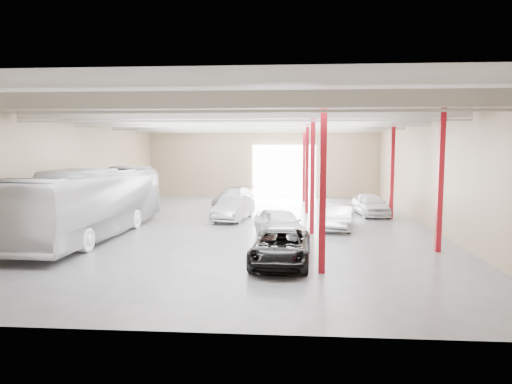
# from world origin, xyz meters

# --- Properties ---
(depot_shell) EXTENTS (22.12, 32.12, 7.06)m
(depot_shell) POSITION_xyz_m (0.13, 0.48, 4.98)
(depot_shell) COLOR #4E4E54
(depot_shell) RESTS_ON ground
(coach_bus) EXTENTS (3.64, 13.50, 3.73)m
(coach_bus) POSITION_xyz_m (-8.19, -3.75, 1.87)
(coach_bus) COLOR silver
(coach_bus) RESTS_ON ground
(black_sedan) EXTENTS (2.69, 5.33, 1.44)m
(black_sedan) POSITION_xyz_m (2.17, -8.75, 0.72)
(black_sedan) COLOR black
(black_sedan) RESTS_ON ground
(car_row_a) EXTENTS (3.42, 5.17, 1.64)m
(car_row_a) POSITION_xyz_m (2.03, -3.55, 0.82)
(car_row_a) COLOR silver
(car_row_a) RESTS_ON ground
(car_row_b) EXTENTS (2.56, 5.19, 1.64)m
(car_row_b) POSITION_xyz_m (-1.21, 2.45, 0.82)
(car_row_b) COLOR #B9B9BE
(car_row_b) RESTS_ON ground
(car_row_c) EXTENTS (3.37, 5.70, 1.55)m
(car_row_c) POSITION_xyz_m (-2.00, 9.00, 0.77)
(car_row_c) COLOR gray
(car_row_c) RESTS_ON ground
(car_right_near) EXTENTS (2.25, 4.60, 1.45)m
(car_right_near) POSITION_xyz_m (5.50, -0.41, 0.72)
(car_right_near) COLOR #B1B1B6
(car_right_near) RESTS_ON ground
(car_right_far) EXTENTS (2.38, 4.83, 1.58)m
(car_right_far) POSITION_xyz_m (8.30, 5.09, 0.79)
(car_right_far) COLOR silver
(car_right_far) RESTS_ON ground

